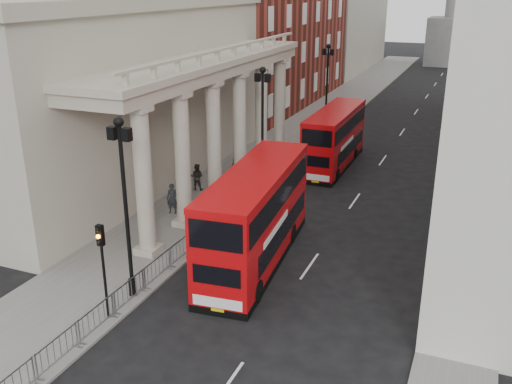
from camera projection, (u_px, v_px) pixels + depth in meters
name	position (u px, v px, depth m)	size (l,w,h in m)	color
ground	(89.00, 348.00, 22.54)	(260.00, 260.00, 0.00)	black
sidewalk_west	(279.00, 148.00, 49.62)	(6.00, 140.00, 0.12)	slate
sidewalk_east	(481.00, 170.00, 43.73)	(3.00, 140.00, 0.12)	slate
kerb	(312.00, 151.00, 48.57)	(0.20, 140.00, 0.14)	slate
portico_building	(121.00, 98.00, 39.84)	(9.00, 28.00, 12.00)	#A59E8A
brick_building	(273.00, 7.00, 64.14)	(9.00, 32.00, 22.00)	maroon
west_building_far	(343.00, 6.00, 92.26)	(9.00, 30.00, 20.00)	#A59E8A
lamp_post_south	(125.00, 197.00, 24.53)	(1.05, 0.44, 8.32)	black
lamp_post_mid	(262.00, 120.00, 38.41)	(1.05, 0.44, 8.32)	black
lamp_post_north	(327.00, 83.00, 52.30)	(1.05, 0.44, 8.32)	black
traffic_light	(102.00, 255.00, 23.36)	(0.28, 0.33, 4.30)	black
crowd_barriers	(114.00, 304.00, 24.36)	(0.50, 18.75, 1.10)	gray
bus_near	(256.00, 215.00, 28.82)	(3.75, 11.54, 4.90)	#BF080C
bus_far	(335.00, 137.00, 44.21)	(2.59, 10.34, 4.46)	red
pedestrian_a	(172.00, 199.00, 35.12)	(0.69, 0.46, 1.90)	black
pedestrian_b	(197.00, 177.00, 39.16)	(0.90, 0.70, 1.86)	black
pedestrian_c	(236.00, 163.00, 42.65)	(0.78, 0.51, 1.60)	black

